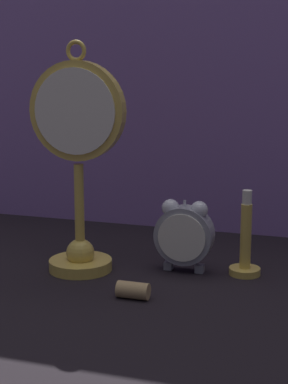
# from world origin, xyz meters

# --- Properties ---
(ground_plane) EXTENTS (4.00, 4.00, 0.00)m
(ground_plane) POSITION_xyz_m (0.00, 0.00, 0.00)
(ground_plane) COLOR black
(fabric_backdrop_drape) EXTENTS (1.34, 0.01, 0.63)m
(fabric_backdrop_drape) POSITION_xyz_m (0.00, 0.33, 0.32)
(fabric_backdrop_drape) COLOR #8460A8
(fabric_backdrop_drape) RESTS_ON ground_plane
(pocket_watch_on_stand) EXTENTS (0.14, 0.09, 0.33)m
(pocket_watch_on_stand) POSITION_xyz_m (-0.09, 0.05, 0.16)
(pocket_watch_on_stand) COLOR gold
(pocket_watch_on_stand) RESTS_ON ground_plane
(alarm_clock_twin_bell) EXTENTS (0.08, 0.03, 0.11)m
(alarm_clock_twin_bell) POSITION_xyz_m (0.06, 0.09, 0.06)
(alarm_clock_twin_bell) COLOR gray
(alarm_clock_twin_bell) RESTS_ON ground_plane
(brass_candlestick) EXTENTS (0.05, 0.05, 0.12)m
(brass_candlestick) POSITION_xyz_m (0.15, 0.10, 0.04)
(brass_candlestick) COLOR gold
(brass_candlestick) RESTS_ON ground_plane
(wine_cork) EXTENTS (0.04, 0.02, 0.02)m
(wine_cork) POSITION_xyz_m (0.02, -0.04, 0.01)
(wine_cork) COLOR tan
(wine_cork) RESTS_ON ground_plane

